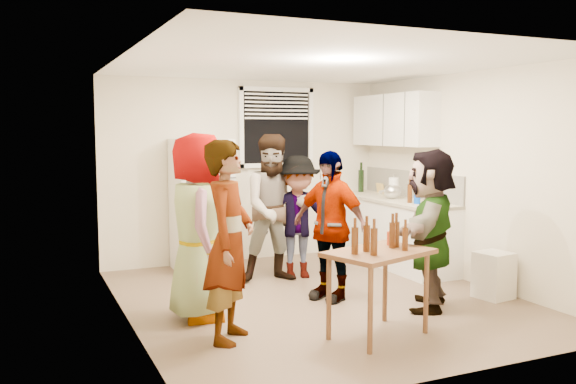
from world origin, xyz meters
name	(u,v)px	position (x,y,z in m)	size (l,w,h in m)	color
room	(319,299)	(0.00, 0.00, 0.00)	(4.00, 4.50, 2.50)	silver
window	(277,128)	(0.45, 2.21, 1.85)	(1.12, 0.10, 1.06)	white
refrigerator	(202,205)	(-0.75, 1.88, 0.85)	(0.70, 0.70, 1.70)	white
counter_lower	(392,233)	(1.70, 1.15, 0.43)	(0.60, 2.20, 0.86)	white
countertop	(393,200)	(1.70, 1.15, 0.88)	(0.64, 2.22, 0.04)	beige
backsplash	(411,184)	(1.99, 1.15, 1.08)	(0.03, 2.20, 0.36)	#B3AFA4
upper_cabinets	(394,120)	(1.83, 1.35, 1.95)	(0.34, 1.60, 0.70)	white
kettle	(392,199)	(1.65, 1.09, 0.90)	(0.26, 0.22, 0.22)	silver
paper_towel	(393,199)	(1.68, 1.10, 0.90)	(0.13, 0.13, 0.28)	white
wine_bottle	(361,192)	(1.75, 2.07, 0.90)	(0.08, 0.08, 0.32)	black
beer_bottle_counter	(410,203)	(1.60, 0.62, 0.90)	(0.06, 0.06, 0.24)	#47230C
blue_cup	(417,204)	(1.63, 0.50, 0.90)	(0.08, 0.08, 0.11)	blue
picture_frame	(380,188)	(1.92, 1.81, 0.97)	(0.02, 0.17, 0.14)	#DCB358
trash_bin	(494,275)	(1.75, -0.73, 0.25)	(0.34, 0.34, 0.50)	silver
serving_table	(378,336)	(-0.06, -1.27, 0.00)	(0.91, 0.61, 0.77)	brown
beer_bottle_table	(405,251)	(0.15, -1.36, 0.77)	(0.05, 0.05, 0.20)	#47230C
red_cup	(392,245)	(0.18, -1.10, 0.77)	(0.09, 0.09, 0.12)	#99280A
guest_grey	(199,318)	(-1.36, -0.11, 0.00)	(0.87, 1.79, 0.57)	gray
guest_stripe	(230,340)	(-1.28, -0.83, 0.00)	(0.63, 1.73, 0.42)	#141933
guest_back_left	(276,281)	(-0.11, 0.93, 0.00)	(0.86, 1.77, 0.67)	brown
guest_back_right	(298,277)	(0.21, 0.99, 0.00)	(0.97, 1.50, 0.56)	#47474C
guest_black	(329,299)	(0.11, -0.04, 0.00)	(0.94, 1.60, 0.39)	black
guest_orange	(428,308)	(0.88, -0.75, 0.00)	(1.51, 1.63, 0.48)	#E89D54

